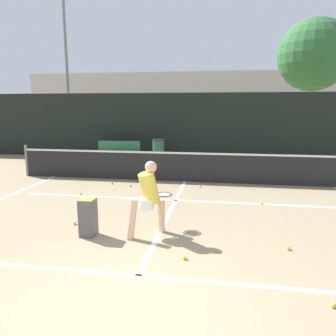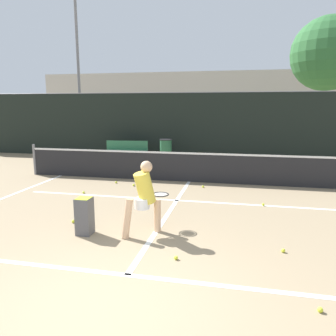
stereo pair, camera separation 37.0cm
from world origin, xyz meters
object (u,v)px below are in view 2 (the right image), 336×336
(ball_hopper, at_px, (84,215))
(trash_bin, at_px, (166,150))
(courtside_bench, at_px, (127,149))
(player_practicing, at_px, (144,195))
(parked_car, at_px, (179,136))

(ball_hopper, height_order, trash_bin, trash_bin)
(ball_hopper, distance_m, courtside_bench, 8.60)
(player_practicing, bearing_deg, parked_car, 56.12)
(parked_car, bearing_deg, trash_bin, -85.82)
(trash_bin, xyz_separation_m, parked_car, (-0.38, 5.25, 0.15))
(trash_bin, distance_m, parked_car, 5.27)
(courtside_bench, height_order, parked_car, parked_car)
(parked_car, bearing_deg, courtside_bench, -105.23)
(ball_hopper, bearing_deg, trash_bin, 91.86)
(ball_hopper, relative_size, parked_car, 0.18)
(player_practicing, distance_m, parked_car, 13.41)
(trash_bin, height_order, parked_car, parked_car)
(player_practicing, xyz_separation_m, trash_bin, (-1.37, 8.05, -0.27))
(player_practicing, height_order, parked_car, parked_car)
(courtside_bench, bearing_deg, parked_car, 68.21)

